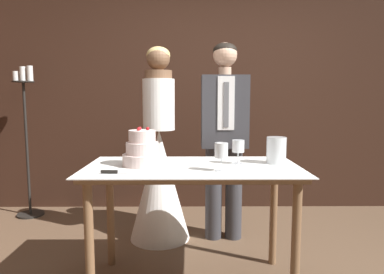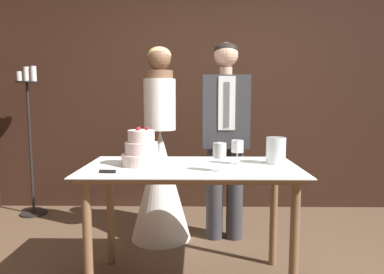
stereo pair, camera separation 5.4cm
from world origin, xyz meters
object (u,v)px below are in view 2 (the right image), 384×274
at_px(hurricane_candle, 276,151).
at_px(candle_stand, 30,140).
at_px(wine_glass_near, 219,152).
at_px(bride, 160,170).
at_px(tiered_cake, 141,151).
at_px(groom, 225,131).
at_px(wine_glass_middle, 237,147).
at_px(cake_knife, 121,172).
at_px(cake_table, 191,181).

xyz_separation_m(hurricane_candle, candle_stand, (-2.34, 1.29, -0.09)).
xyz_separation_m(wine_glass_near, hurricane_candle, (0.40, 0.25, -0.03)).
relative_size(bride, candle_stand, 1.07).
relative_size(tiered_cake, groom, 0.15).
bearing_deg(wine_glass_middle, bride, 130.97).
xyz_separation_m(cake_knife, hurricane_candle, (1.00, 0.32, 0.08)).
xyz_separation_m(wine_glass_near, wine_glass_middle, (0.14, 0.23, -0.00)).
bearing_deg(candle_stand, hurricane_candle, -28.98).
distance_m(wine_glass_middle, hurricane_candle, 0.27).
bearing_deg(wine_glass_middle, cake_knife, -157.49).
relative_size(cake_knife, wine_glass_middle, 2.63).
height_order(wine_glass_middle, hurricane_candle, hurricane_candle).
distance_m(tiered_cake, candle_stand, 1.97).
bearing_deg(cake_table, wine_glass_middle, 13.66).
relative_size(groom, candle_stand, 1.09).
bearing_deg(hurricane_candle, bride, 141.94).
relative_size(cake_table, bride, 0.83).
distance_m(bride, candle_stand, 1.60).
distance_m(cake_table, wine_glass_near, 0.33).
relative_size(tiered_cake, candle_stand, 0.17).
height_order(cake_knife, hurricane_candle, hurricane_candle).
distance_m(cake_knife, wine_glass_middle, 0.80).
distance_m(cake_table, hurricane_candle, 0.62).
distance_m(cake_table, cake_knife, 0.49).
bearing_deg(cake_table, hurricane_candle, 8.88).
relative_size(cake_table, wine_glass_near, 8.04).
xyz_separation_m(cake_knife, candle_stand, (-1.34, 1.61, -0.01)).
height_order(wine_glass_near, candle_stand, candle_stand).
bearing_deg(wine_glass_near, hurricane_candle, 31.50).
height_order(cake_knife, wine_glass_near, wine_glass_near).
distance_m(wine_glass_near, candle_stand, 2.48).
relative_size(tiered_cake, wine_glass_middle, 1.61).
distance_m(wine_glass_middle, groom, 0.70).
bearing_deg(bride, hurricane_candle, -38.06).
height_order(hurricane_candle, bride, bride).
distance_m(wine_glass_middle, bride, 0.97).
xyz_separation_m(cake_table, bride, (-0.29, 0.77, -0.09)).
bearing_deg(bride, wine_glass_middle, -49.03).
bearing_deg(hurricane_candle, candle_stand, 151.02).
relative_size(cake_table, wine_glass_middle, 8.59).
height_order(hurricane_candle, candle_stand, candle_stand).
xyz_separation_m(wine_glass_near, candle_stand, (-1.93, 1.54, -0.12)).
xyz_separation_m(tiered_cake, groom, (0.63, 0.75, 0.06)).
distance_m(wine_glass_near, groom, 0.94).
height_order(cake_knife, bride, bride).
xyz_separation_m(cake_table, tiered_cake, (-0.34, 0.03, 0.20)).
xyz_separation_m(cake_knife, wine_glass_middle, (0.73, 0.30, 0.11)).
bearing_deg(groom, candle_stand, 163.30).
bearing_deg(cake_table, cake_knife, -151.49).
bearing_deg(tiered_cake, groom, 50.02).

